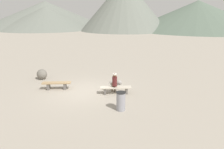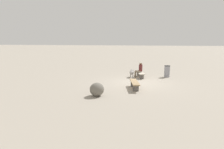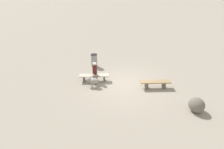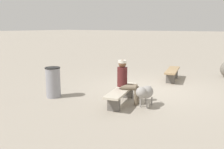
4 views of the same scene
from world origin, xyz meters
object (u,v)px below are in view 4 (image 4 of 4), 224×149
(trash_bin, at_px, (53,82))
(bench_left, at_px, (172,73))
(bench_right, at_px, (121,93))
(seated_person, at_px, (126,79))
(dog, at_px, (145,92))

(trash_bin, bearing_deg, bench_left, 152.70)
(bench_left, bearing_deg, trash_bin, -40.54)
(bench_right, height_order, trash_bin, trash_bin)
(bench_right, xyz_separation_m, seated_person, (-0.10, 0.08, 0.40))
(bench_right, xyz_separation_m, trash_bin, (0.60, -2.16, 0.16))
(dog, bearing_deg, trash_bin, -77.58)
(trash_bin, bearing_deg, seated_person, 107.19)
(bench_right, bearing_deg, dog, 86.15)
(bench_left, relative_size, dog, 2.19)
(bench_right, distance_m, trash_bin, 2.25)
(bench_left, distance_m, trash_bin, 4.97)
(seated_person, bearing_deg, dog, 72.99)
(bench_left, bearing_deg, dog, -4.42)
(bench_left, xyz_separation_m, seated_person, (3.72, -0.04, 0.40))
(bench_left, relative_size, trash_bin, 1.93)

